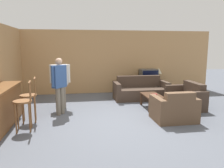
{
  "coord_description": "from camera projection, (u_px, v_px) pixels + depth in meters",
  "views": [
    {
      "loc": [
        -1.13,
        -5.37,
        1.92
      ],
      "look_at": [
        -0.11,
        0.84,
        0.85
      ],
      "focal_mm": 35.0,
      "sensor_mm": 36.0,
      "label": 1
    }
  ],
  "objects": [
    {
      "name": "ground_plane",
      "position": [
        121.0,
        121.0,
        5.72
      ],
      "size": [
        24.0,
        24.0,
        0.0
      ],
      "primitive_type": "plane",
      "color": "#565B66"
    },
    {
      "name": "person_by_counter",
      "position": [
        59.0,
        83.0,
        6.16
      ],
      "size": [
        0.41,
        0.45,
        1.61
      ],
      "color": "#756B5B",
      "rests_on": "ground_plane"
    },
    {
      "name": "coffee_table",
      "position": [
        152.0,
        97.0,
        6.89
      ],
      "size": [
        0.52,
        0.94,
        0.43
      ],
      "color": "#472D1E",
      "rests_on": "ground_plane"
    },
    {
      "name": "table_lamp",
      "position": [
        159.0,
        71.0,
        9.24
      ],
      "size": [
        0.27,
        0.27,
        0.53
      ],
      "color": "brown",
      "rests_on": "tv_unit"
    },
    {
      "name": "bar_chair_mid",
      "position": [
        29.0,
        99.0,
        5.58
      ],
      "size": [
        0.47,
        0.47,
        1.15
      ],
      "color": "brown",
      "rests_on": "ground_plane"
    },
    {
      "name": "person_by_window",
      "position": [
        60.0,
        81.0,
        6.73
      ],
      "size": [
        0.62,
        0.25,
        1.59
      ],
      "color": "#756B5B",
      "rests_on": "ground_plane"
    },
    {
      "name": "book_on_table",
      "position": [
        154.0,
        94.0,
        6.9
      ],
      "size": [
        0.18,
        0.14,
        0.02
      ],
      "color": "maroon",
      "rests_on": "coffee_table"
    },
    {
      "name": "wall_back",
      "position": [
        104.0,
        62.0,
        9.12
      ],
      "size": [
        9.4,
        0.08,
        2.6
      ],
      "color": "tan",
      "rests_on": "ground_plane"
    },
    {
      "name": "wall_left",
      "position": [
        1.0,
        69.0,
        6.3
      ],
      "size": [
        0.08,
        8.71,
        2.6
      ],
      "color": "tan",
      "rests_on": "ground_plane"
    },
    {
      "name": "armchair_near",
      "position": [
        174.0,
        110.0,
        5.71
      ],
      "size": [
        1.06,
        0.86,
        0.82
      ],
      "color": "brown",
      "rests_on": "ground_plane"
    },
    {
      "name": "couch_far",
      "position": [
        140.0,
        91.0,
        8.15
      ],
      "size": [
        1.98,
        0.9,
        0.84
      ],
      "color": "#423328",
      "rests_on": "ground_plane"
    },
    {
      "name": "loveseat_right",
      "position": [
        186.0,
        98.0,
        7.0
      ],
      "size": [
        0.83,
        1.34,
        0.8
      ],
      "color": "#423328",
      "rests_on": "ground_plane"
    },
    {
      "name": "tv_unit",
      "position": [
        148.0,
        87.0,
        9.28
      ],
      "size": [
        1.2,
        0.49,
        0.51
      ],
      "color": "black",
      "rests_on": "ground_plane"
    },
    {
      "name": "tv",
      "position": [
        149.0,
        75.0,
        9.19
      ],
      "size": [
        0.72,
        0.49,
        0.49
      ],
      "color": "#4C4C4C",
      "rests_on": "tv_unit"
    },
    {
      "name": "bar_chair_near",
      "position": [
        23.0,
        105.0,
        4.97
      ],
      "size": [
        0.45,
        0.45,
        1.15
      ],
      "color": "brown",
      "rests_on": "ground_plane"
    },
    {
      "name": "bar_counter",
      "position": [
        0.0,
        108.0,
        5.18
      ],
      "size": [
        0.55,
        2.31,
        0.96
      ],
      "color": "brown",
      "rests_on": "ground_plane"
    }
  ]
}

